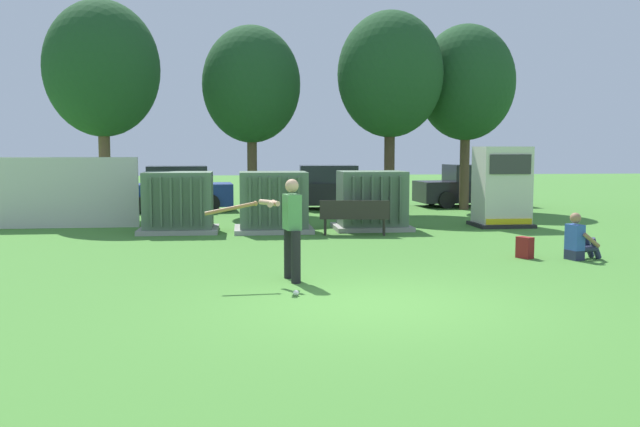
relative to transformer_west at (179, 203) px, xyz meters
The scene contains 18 objects.
ground_plane 9.89m from the transformer_west, 68.48° to the right, with size 96.00×96.00×0.00m, color #478433.
fence_panel 3.88m from the transformer_west, 159.96° to the left, with size 4.80×0.12×2.00m, color beige.
transformer_west is the anchor object (origin of this frame).
transformer_mid_west 2.54m from the transformer_west, ahead, with size 2.10×1.70×1.62m.
transformer_mid_east 5.28m from the transformer_west, ahead, with size 2.10×1.70×1.62m.
generator_enclosure 9.15m from the transformer_west, ahead, with size 1.60×1.40×2.30m.
park_bench 4.76m from the transformer_west, 15.22° to the right, with size 1.84×0.68×0.92m.
batter 7.65m from the transformer_west, 71.20° to the right, with size 1.61×0.75×1.74m.
sports_ball 8.86m from the transformer_west, 73.63° to the right, with size 0.09×0.09×0.09m, color white.
seated_spectator 10.19m from the transformer_west, 33.64° to the right, with size 0.78×0.63×0.96m.
backpack 9.21m from the transformer_west, 35.61° to the right, with size 0.36×0.38×0.44m.
tree_left 6.19m from the transformer_west, 123.70° to the left, with size 3.61×3.61×6.90m.
tree_center_left 6.79m from the transformer_west, 68.83° to the left, with size 3.37×3.37×6.44m.
tree_center_right 9.23m from the transformer_west, 35.21° to the left, with size 3.63×3.63×6.93m.
tree_right 12.02m from the transformer_west, 30.44° to the left, with size 3.51×3.51×6.70m.
parked_car_leftmost 6.45m from the transformer_west, 96.33° to the left, with size 4.32×2.17×1.62m.
parked_car_left_of_center 8.21m from the transformer_west, 54.31° to the left, with size 4.30×2.12×1.62m.
parked_car_right_of_center 12.80m from the transformer_west, 34.16° to the left, with size 4.31×2.15×1.62m.
Camera 1 is at (-1.96, -9.76, 2.26)m, focal length 39.01 mm.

